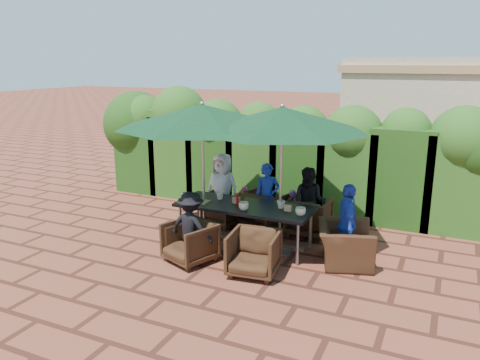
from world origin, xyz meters
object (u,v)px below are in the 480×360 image
at_px(dining_table, 245,209).
at_px(umbrella_left, 202,116).
at_px(umbrella_right, 282,119).
at_px(chair_far_left, 222,207).
at_px(chair_near_right, 254,251).
at_px(chair_far_right, 309,215).
at_px(chair_far_mid, 265,208).
at_px(chair_near_left, 190,240).
at_px(chair_end_right, 345,238).

relative_size(dining_table, umbrella_left, 0.80).
relative_size(umbrella_right, chair_far_left, 3.90).
distance_m(umbrella_right, chair_near_right, 2.10).
bearing_deg(chair_far_right, dining_table, 52.20).
xyz_separation_m(chair_far_mid, chair_near_right, (0.60, -1.95, -0.03)).
height_order(chair_near_left, chair_end_right, chair_end_right).
xyz_separation_m(chair_far_right, chair_near_right, (-0.27, -1.95, -0.01)).
height_order(dining_table, chair_near_right, dining_table).
relative_size(umbrella_left, chair_far_left, 4.11).
height_order(chair_far_mid, chair_near_left, chair_far_mid).
bearing_deg(chair_far_left, chair_end_right, 172.36).
xyz_separation_m(dining_table, chair_far_left, (-0.86, 0.86, -0.32)).
bearing_deg(chair_near_left, chair_end_right, 45.22).
distance_m(dining_table, chair_far_left, 1.26).
bearing_deg(chair_far_right, chair_far_left, 6.57).
relative_size(chair_far_left, chair_near_left, 0.98).
distance_m(umbrella_right, chair_far_left, 2.50).
height_order(dining_table, umbrella_left, umbrella_left).
height_order(dining_table, chair_far_right, chair_far_right).
bearing_deg(chair_end_right, chair_near_right, 113.56).
bearing_deg(chair_end_right, chair_near_left, 96.71).
relative_size(chair_near_left, chair_near_right, 0.98).
relative_size(umbrella_left, chair_end_right, 3.03).
distance_m(umbrella_left, umbrella_right, 1.36).
bearing_deg(umbrella_left, chair_near_right, -32.82).
distance_m(umbrella_left, chair_far_right, 2.66).
xyz_separation_m(umbrella_right, chair_near_left, (-1.15, -0.99, -1.86)).
distance_m(chair_far_left, chair_near_left, 1.81).
relative_size(umbrella_left, chair_far_mid, 3.68).
bearing_deg(umbrella_right, chair_near_right, -92.91).
height_order(umbrella_left, chair_near_left, umbrella_left).
bearing_deg(chair_end_right, chair_far_mid, 43.93).
bearing_deg(chair_far_right, chair_near_left, 55.69).
bearing_deg(chair_far_left, chair_far_right, -164.25).
relative_size(dining_table, chair_far_mid, 2.95).
bearing_deg(chair_near_right, umbrella_right, 80.06).
xyz_separation_m(umbrella_left, umbrella_right, (1.35, 0.15, -0.00)).
bearing_deg(dining_table, chair_end_right, 2.12).
xyz_separation_m(chair_far_mid, chair_end_right, (1.74, -0.97, 0.02)).
bearing_deg(dining_table, umbrella_left, -174.44).
distance_m(chair_far_left, chair_end_right, 2.68).
distance_m(chair_near_right, chair_end_right, 1.50).
distance_m(umbrella_left, chair_far_mid, 2.24).
relative_size(chair_far_mid, chair_near_right, 1.07).
xyz_separation_m(umbrella_left, chair_near_right, (1.30, -0.84, -1.85)).
relative_size(chair_near_right, chair_end_right, 0.77).
height_order(chair_far_right, chair_end_right, chair_end_right).
bearing_deg(chair_far_mid, umbrella_right, 142.89).
bearing_deg(umbrella_right, chair_near_left, -139.19).
relative_size(chair_far_mid, chair_near_left, 1.10).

